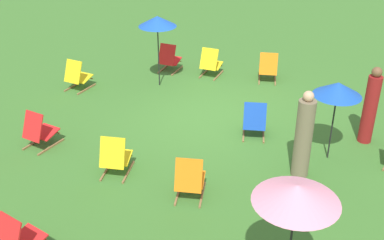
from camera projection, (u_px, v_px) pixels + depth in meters
name	position (u px, v px, depth m)	size (l,w,h in m)	color
ground_plane	(213.00, 117.00, 11.50)	(40.00, 40.00, 0.00)	#386B28
deckchair_1	(115.00, 157.00, 9.25)	(0.65, 0.86, 0.83)	olive
deckchair_2	(77.00, 76.00, 12.77)	(0.51, 0.78, 0.83)	olive
deckchair_3	(254.00, 121.00, 10.55)	(0.68, 0.87, 0.83)	olive
deckchair_4	(18.00, 240.00, 7.20)	(0.60, 0.83, 0.83)	olive
deckchair_6	(39.00, 131.00, 10.14)	(0.55, 0.80, 0.83)	olive
deckchair_8	(169.00, 59.00, 13.91)	(0.50, 0.78, 0.83)	olive
deckchair_9	(268.00, 68.00, 13.27)	(0.67, 0.86, 0.83)	olive
deckchair_10	(211.00, 63.00, 13.59)	(0.50, 0.77, 0.83)	olive
deckchair_11	(190.00, 179.00, 8.59)	(0.67, 0.86, 0.83)	olive
umbrella_0	(157.00, 21.00, 12.35)	(0.98, 0.98, 1.91)	black
umbrella_1	(297.00, 194.00, 5.85)	(1.10, 1.10, 1.92)	black
umbrella_2	(338.00, 89.00, 9.21)	(0.94, 0.94, 1.67)	black
person_0	(370.00, 107.00, 10.14)	(0.36, 0.36, 1.71)	maroon
person_1	(304.00, 137.00, 9.00)	(0.43, 0.43, 1.77)	#72664C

